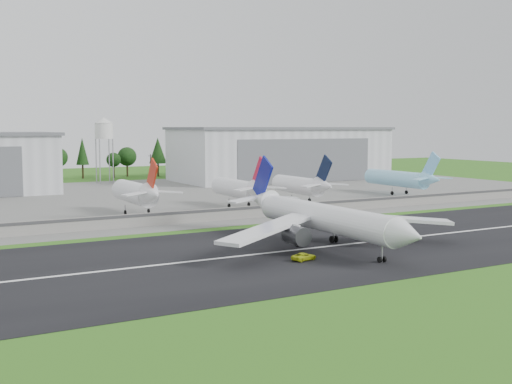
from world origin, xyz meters
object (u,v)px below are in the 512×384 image
parked_jet_red_b (241,188)px  parked_jet_navy (303,185)px  main_airliner (326,224)px  ground_vehicle (304,257)px  parked_jet_skyblue (402,179)px  parked_jet_red_a (138,193)px

parked_jet_red_b → parked_jet_navy: 23.07m
main_airliner → parked_jet_red_b: size_ratio=1.89×
ground_vehicle → parked_jet_skyblue: size_ratio=0.14×
main_airliner → parked_jet_red_b: main_airliner is taller
parked_jet_red_b → parked_jet_skyblue: size_ratio=0.84×
parked_jet_red_b → parked_jet_navy: (23.07, 0.00, 0.01)m
parked_jet_navy → parked_jet_skyblue: (47.16, 5.01, 0.01)m
main_airliner → parked_jet_skyblue: main_airliner is taller
parked_jet_navy → parked_jet_red_b: bearing=-180.0°
ground_vehicle → parked_jet_navy: bearing=-46.0°
main_airliner → ground_vehicle: (-11.45, -8.96, -4.08)m
main_airliner → parked_jet_red_a: 69.41m
main_airliner → parked_jet_navy: size_ratio=1.89×
parked_jet_red_b → parked_jet_skyblue: parked_jet_skyblue is taller
parked_jet_red_a → parked_jet_skyblue: (103.45, 4.98, -0.24)m
parked_jet_navy → parked_jet_skyblue: parked_jet_skyblue is taller
parked_jet_red_a → parked_jet_navy: parked_jet_red_a is taller
parked_jet_skyblue → main_airliner: bearing=-139.9°
ground_vehicle → parked_jet_skyblue: (96.93, 80.97, 5.36)m
ground_vehicle → parked_jet_red_b: parked_jet_red_b is taller
parked_jet_red_a → parked_jet_skyblue: 103.57m
main_airliner → parked_jet_red_b: 68.72m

